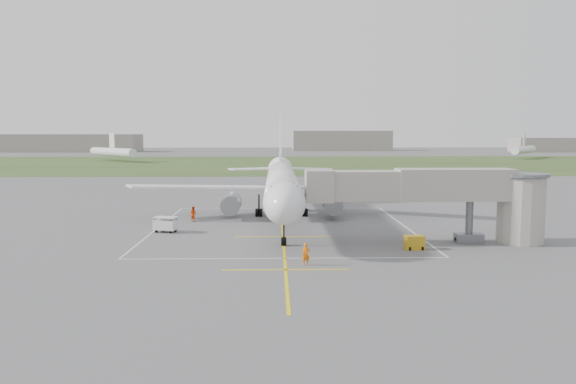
{
  "coord_description": "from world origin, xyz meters",
  "views": [
    {
      "loc": [
        -0.77,
        -66.78,
        10.6
      ],
      "look_at": [
        0.64,
        -4.0,
        4.0
      ],
      "focal_mm": 35.0,
      "sensor_mm": 36.0,
      "label": 1
    }
  ],
  "objects_px": {
    "gpu_unit": "(414,243)",
    "ramp_worker_nose": "(306,254)",
    "jet_bridge": "(447,194)",
    "airliner": "(282,185)",
    "ramp_worker_wing": "(193,214)",
    "baggage_cart": "(166,224)"
  },
  "relations": [
    {
      "from": "gpu_unit",
      "to": "baggage_cart",
      "type": "xyz_separation_m",
      "value": [
        -24.5,
        9.53,
        0.22
      ]
    },
    {
      "from": "airliner",
      "to": "gpu_unit",
      "type": "xyz_separation_m",
      "value": [
        11.93,
        -17.29,
        -3.76
      ]
    },
    {
      "from": "jet_bridge",
      "to": "ramp_worker_wing",
      "type": "distance_m",
      "value": 30.02
    },
    {
      "from": "ramp_worker_nose",
      "to": "ramp_worker_wing",
      "type": "distance_m",
      "value": 25.89
    },
    {
      "from": "baggage_cart",
      "to": "ramp_worker_nose",
      "type": "xyz_separation_m",
      "value": [
        14.24,
        -15.47,
        0.04
      ]
    },
    {
      "from": "gpu_unit",
      "to": "baggage_cart",
      "type": "bearing_deg",
      "value": 153.1
    },
    {
      "from": "airliner",
      "to": "ramp_worker_wing",
      "type": "bearing_deg",
      "value": -177.5
    },
    {
      "from": "baggage_cart",
      "to": "airliner",
      "type": "bearing_deg",
      "value": 49.52
    },
    {
      "from": "gpu_unit",
      "to": "baggage_cart",
      "type": "height_order",
      "value": "baggage_cart"
    },
    {
      "from": "ramp_worker_nose",
      "to": "ramp_worker_wing",
      "type": "height_order",
      "value": "ramp_worker_wing"
    },
    {
      "from": "jet_bridge",
      "to": "gpu_unit",
      "type": "height_order",
      "value": "jet_bridge"
    },
    {
      "from": "baggage_cart",
      "to": "ramp_worker_nose",
      "type": "bearing_deg",
      "value": -29.5
    },
    {
      "from": "ramp_worker_nose",
      "to": "airliner",
      "type": "bearing_deg",
      "value": 84.31
    },
    {
      "from": "baggage_cart",
      "to": "gpu_unit",
      "type": "bearing_deg",
      "value": -3.41
    },
    {
      "from": "ramp_worker_nose",
      "to": "ramp_worker_wing",
      "type": "relative_size",
      "value": 0.96
    },
    {
      "from": "ramp_worker_wing",
      "to": "jet_bridge",
      "type": "bearing_deg",
      "value": -167.92
    },
    {
      "from": "airliner",
      "to": "gpu_unit",
      "type": "distance_m",
      "value": 21.34
    },
    {
      "from": "jet_bridge",
      "to": "ramp_worker_wing",
      "type": "xyz_separation_m",
      "value": [
        -26.39,
        13.78,
        -3.82
      ]
    },
    {
      "from": "gpu_unit",
      "to": "ramp_worker_nose",
      "type": "bearing_deg",
      "value": -155.59
    },
    {
      "from": "ramp_worker_wing",
      "to": "ramp_worker_nose",
      "type": "bearing_deg",
      "value": 158.14
    },
    {
      "from": "airliner",
      "to": "baggage_cart",
      "type": "bearing_deg",
      "value": -148.34
    },
    {
      "from": "airliner",
      "to": "ramp_worker_wing",
      "type": "height_order",
      "value": "airliner"
    }
  ]
}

